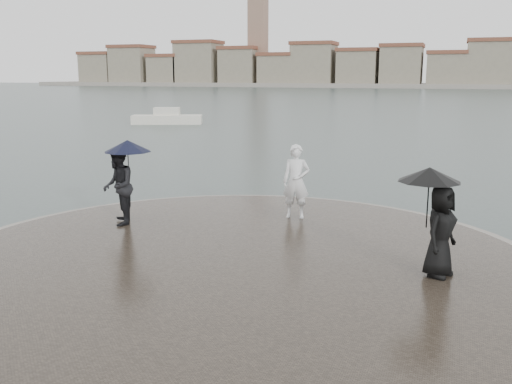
% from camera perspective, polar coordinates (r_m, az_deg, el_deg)
% --- Properties ---
extents(ground, '(400.00, 400.00, 0.00)m').
position_cam_1_polar(ground, '(8.52, -11.28, -15.96)').
color(ground, '#2B3835').
rests_on(ground, ground).
extents(kerb_ring, '(12.50, 12.50, 0.32)m').
position_cam_1_polar(kerb_ring, '(11.34, -2.21, -7.67)').
color(kerb_ring, gray).
rests_on(kerb_ring, ground).
extents(quay_tip, '(11.90, 11.90, 0.36)m').
position_cam_1_polar(quay_tip, '(11.33, -2.21, -7.57)').
color(quay_tip, '#2D261E').
rests_on(quay_tip, ground).
extents(statue, '(0.72, 0.52, 1.85)m').
position_cam_1_polar(statue, '(14.27, 4.03, 1.06)').
color(statue, white).
rests_on(statue, quay_tip).
extents(visitor_left, '(1.34, 1.23, 2.04)m').
position_cam_1_polar(visitor_left, '(13.93, -13.44, 1.44)').
color(visitor_left, black).
rests_on(visitor_left, quay_tip).
extents(visitor_right, '(1.20, 1.13, 1.95)m').
position_cam_1_polar(visitor_right, '(10.59, 17.64, -2.05)').
color(visitor_right, black).
rests_on(visitor_right, quay_tip).
extents(far_skyline, '(260.00, 20.00, 37.00)m').
position_cam_1_polar(far_skyline, '(167.46, 16.34, 11.87)').
color(far_skyline, gray).
rests_on(far_skyline, ground).
extents(boats, '(46.63, 8.35, 1.50)m').
position_cam_1_polar(boats, '(42.54, 18.90, 6.34)').
color(boats, silver).
rests_on(boats, ground).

